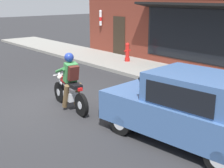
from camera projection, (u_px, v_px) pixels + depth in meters
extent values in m
plane|color=#2B2B2D|center=(46.00, 103.00, 9.35)|extent=(80.00, 80.00, 0.00)
cube|color=gray|center=(116.00, 62.00, 14.88)|extent=(2.60, 22.00, 0.14)
cube|color=maroon|center=(171.00, 20.00, 13.87)|extent=(0.50, 11.58, 4.20)
cube|color=black|center=(194.00, 35.00, 12.78)|extent=(0.04, 4.86, 2.10)
cube|color=black|center=(194.00, 35.00, 12.79)|extent=(0.02, 5.10, 2.20)
cube|color=#2D2319|center=(119.00, 37.00, 16.33)|extent=(0.04, 0.90, 2.10)
cube|color=black|center=(191.00, 5.00, 12.25)|extent=(0.81, 5.56, 0.24)
cylinder|color=white|center=(101.00, 19.00, 17.11)|extent=(0.14, 0.14, 0.70)
cylinder|color=red|center=(101.00, 19.00, 17.11)|extent=(0.15, 0.15, 0.20)
sphere|color=silver|center=(101.00, 11.00, 17.00)|extent=(0.16, 0.16, 0.16)
cylinder|color=black|center=(60.00, 92.00, 9.42)|extent=(0.18, 0.63, 0.62)
cylinder|color=silver|center=(60.00, 92.00, 9.42)|extent=(0.15, 0.23, 0.22)
cylinder|color=black|center=(81.00, 105.00, 8.29)|extent=(0.18, 0.63, 0.62)
cylinder|color=silver|center=(81.00, 105.00, 8.29)|extent=(0.15, 0.23, 0.22)
cube|color=silver|center=(71.00, 96.00, 8.79)|extent=(0.33, 0.43, 0.24)
ellipsoid|color=#B21919|center=(66.00, 80.00, 8.88)|extent=(0.36, 0.55, 0.24)
cube|color=black|center=(74.00, 85.00, 8.51)|extent=(0.33, 0.59, 0.10)
cylinder|color=silver|center=(61.00, 83.00, 9.25)|extent=(0.11, 0.33, 0.68)
cylinder|color=silver|center=(62.00, 74.00, 9.08)|extent=(0.56, 0.11, 0.04)
sphere|color=silver|center=(60.00, 77.00, 9.25)|extent=(0.16, 0.16, 0.16)
cylinder|color=silver|center=(82.00, 102.00, 8.58)|extent=(0.15, 0.56, 0.08)
cube|color=red|center=(80.00, 89.00, 8.22)|extent=(0.13, 0.07, 0.08)
cylinder|color=brown|center=(66.00, 96.00, 8.63)|extent=(0.18, 0.36, 0.71)
cylinder|color=brown|center=(77.00, 94.00, 8.82)|extent=(0.18, 0.36, 0.71)
cube|color=#387F42|center=(71.00, 72.00, 8.56)|extent=(0.38, 0.37, 0.57)
cylinder|color=#387F42|center=(60.00, 70.00, 8.64)|extent=(0.15, 0.53, 0.26)
cylinder|color=#387F42|center=(73.00, 69.00, 8.85)|extent=(0.15, 0.53, 0.26)
sphere|color=navy|center=(69.00, 57.00, 8.50)|extent=(0.26, 0.26, 0.26)
cube|color=#4C1E19|center=(73.00, 73.00, 8.43)|extent=(0.31, 0.27, 0.42)
cylinder|color=black|center=(122.00, 122.00, 7.19)|extent=(0.24, 0.62, 0.60)
cylinder|color=silver|center=(122.00, 122.00, 7.19)|extent=(0.23, 0.35, 0.33)
cylinder|color=black|center=(158.00, 107.00, 8.18)|extent=(0.24, 0.62, 0.60)
cylinder|color=silver|center=(158.00, 107.00, 8.18)|extent=(0.23, 0.35, 0.33)
cylinder|color=black|center=(220.00, 158.00, 5.58)|extent=(0.24, 0.62, 0.60)
cylinder|color=silver|center=(220.00, 158.00, 5.58)|extent=(0.23, 0.35, 0.33)
cube|color=#42669E|center=(184.00, 115.00, 6.80)|extent=(2.00, 3.85, 0.70)
cube|color=#42669E|center=(197.00, 89.00, 6.46)|extent=(1.62, 2.04, 0.66)
cube|color=black|center=(162.00, 84.00, 7.06)|extent=(1.35, 0.48, 0.51)
cube|color=black|center=(178.00, 98.00, 5.97)|extent=(0.18, 1.52, 0.46)
cube|color=black|center=(213.00, 83.00, 6.97)|extent=(0.18, 1.52, 0.46)
cube|color=silver|center=(108.00, 97.00, 7.66)|extent=(0.24, 0.06, 0.14)
cube|color=silver|center=(134.00, 88.00, 8.37)|extent=(0.24, 0.06, 0.14)
cube|color=#28282B|center=(122.00, 106.00, 8.09)|extent=(1.61, 0.28, 0.20)
cylinder|color=red|center=(127.00, 60.00, 14.72)|extent=(0.24, 0.24, 0.16)
cylinder|color=red|center=(127.00, 52.00, 14.62)|extent=(0.18, 0.18, 0.58)
sphere|color=red|center=(127.00, 45.00, 14.53)|extent=(0.20, 0.20, 0.20)
cylinder|color=red|center=(125.00, 51.00, 14.52)|extent=(0.10, 0.08, 0.08)
cylinder|color=red|center=(129.00, 50.00, 14.68)|extent=(0.10, 0.08, 0.08)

